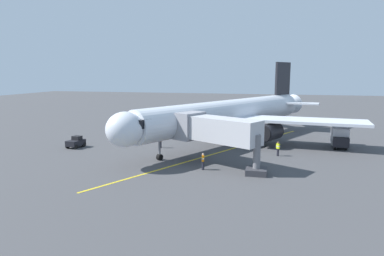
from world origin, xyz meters
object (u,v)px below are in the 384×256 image
(airplane, at_px, (231,114))
(ground_crew_marshaller, at_px, (203,161))
(ground_crew_wing_walker, at_px, (161,141))
(ground_crew_loader, at_px, (278,149))
(jet_bridge, at_px, (211,130))
(tug_near_nose, at_px, (76,142))
(box_truck_portside, at_px, (340,137))

(airplane, xyz_separation_m, ground_crew_marshaller, (0.86, 14.80, -3.12))
(ground_crew_wing_walker, height_order, ground_crew_loader, same)
(jet_bridge, distance_m, tug_near_nose, 19.42)
(ground_crew_wing_walker, bearing_deg, ground_crew_marshaller, 131.01)
(ground_crew_loader, bearing_deg, box_truck_portside, -138.88)
(tug_near_nose, distance_m, box_truck_portside, 34.80)
(jet_bridge, distance_m, ground_crew_wing_walker, 10.53)
(jet_bridge, xyz_separation_m, ground_crew_loader, (-7.02, -5.51, -2.88))
(ground_crew_loader, bearing_deg, ground_crew_marshaller, 46.65)
(tug_near_nose, bearing_deg, box_truck_portside, -165.75)
(ground_crew_marshaller, relative_size, box_truck_portside, 0.36)
(ground_crew_loader, bearing_deg, jet_bridge, 38.12)
(jet_bridge, distance_m, ground_crew_loader, 9.37)
(ground_crew_marshaller, bearing_deg, tug_near_nose, -18.54)
(airplane, xyz_separation_m, tug_near_nose, (19.27, 8.63, -3.30))
(tug_near_nose, xyz_separation_m, box_truck_portside, (-33.72, -8.56, 0.68))
(ground_crew_marshaller, height_order, tug_near_nose, ground_crew_marshaller)
(airplane, height_order, tug_near_nose, airplane)
(ground_crew_marshaller, distance_m, ground_crew_wing_walker, 11.47)
(jet_bridge, height_order, box_truck_portside, jet_bridge)
(tug_near_nose, bearing_deg, ground_crew_wing_walker, -167.15)
(ground_crew_loader, distance_m, box_truck_portside, 10.52)
(ground_crew_wing_walker, bearing_deg, jet_bridge, 141.26)
(jet_bridge, bearing_deg, ground_crew_loader, -141.88)
(jet_bridge, xyz_separation_m, box_truck_portside, (-14.93, -12.42, -2.38))
(airplane, relative_size, jet_bridge, 3.40)
(ground_crew_wing_walker, relative_size, tug_near_nose, 0.69)
(airplane, xyz_separation_m, ground_crew_wing_walker, (8.38, 6.15, -3.12))
(box_truck_portside, bearing_deg, airplane, -0.26)
(airplane, bearing_deg, ground_crew_loader, 133.12)
(ground_crew_marshaller, height_order, box_truck_portside, box_truck_portside)
(ground_crew_marshaller, distance_m, box_truck_portside, 21.25)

